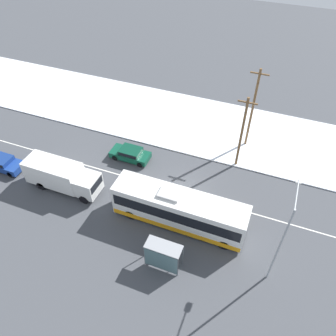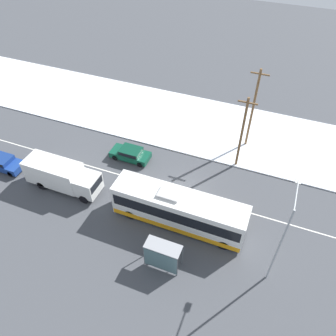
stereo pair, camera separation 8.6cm
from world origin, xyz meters
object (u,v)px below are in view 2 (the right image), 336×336
(city_bus, at_px, (179,209))
(streetlamp, at_px, (284,231))
(sedan_car, at_px, (131,153))
(utility_pole_snowlot, at_px, (253,109))
(parked_car_near_truck, at_px, (2,162))
(pedestrian_at_stop, at_px, (166,246))
(bus_shelter, at_px, (162,255))
(box_truck, at_px, (61,175))
(utility_pole_roadside, at_px, (242,133))

(city_bus, distance_m, streetlamp, 8.90)
(sedan_car, bearing_deg, utility_pole_snowlot, -147.81)
(sedan_car, bearing_deg, parked_car_near_truck, 27.51)
(pedestrian_at_stop, bearing_deg, utility_pole_snowlot, 79.02)
(pedestrian_at_stop, height_order, bus_shelter, bus_shelter)
(city_bus, relative_size, pedestrian_at_stop, 6.71)
(box_truck, bearing_deg, utility_pole_snowlot, 40.60)
(parked_car_near_truck, bearing_deg, streetlamp, -3.64)
(streetlamp, bearing_deg, box_truck, 175.05)
(bus_shelter, bearing_deg, city_bus, 93.84)
(pedestrian_at_stop, distance_m, bus_shelter, 1.37)
(city_bus, bearing_deg, streetlamp, -12.55)
(streetlamp, distance_m, utility_pole_snowlot, 15.29)
(bus_shelter, distance_m, streetlamp, 8.88)
(city_bus, distance_m, box_truck, 11.71)
(city_bus, height_order, sedan_car, city_bus)
(streetlamp, bearing_deg, sedan_car, 153.62)
(sedan_car, bearing_deg, utility_pole_roadside, -163.42)
(pedestrian_at_stop, xyz_separation_m, bus_shelter, (0.18, -1.20, 0.63))
(utility_pole_roadside, bearing_deg, utility_pole_snowlot, 86.29)
(pedestrian_at_stop, bearing_deg, streetlamp, 10.75)
(city_bus, xyz_separation_m, utility_pole_roadside, (2.99, 9.08, 2.47))
(city_bus, height_order, utility_pole_roadside, utility_pole_roadside)
(city_bus, relative_size, streetlamp, 1.41)
(parked_car_near_truck, bearing_deg, city_bus, 0.19)
(sedan_car, height_order, utility_pole_roadside, utility_pole_roadside)
(city_bus, bearing_deg, box_truck, -179.62)
(city_bus, height_order, box_truck, city_bus)
(pedestrian_at_stop, relative_size, bus_shelter, 0.61)
(bus_shelter, bearing_deg, box_truck, 159.85)
(utility_pole_roadside, bearing_deg, parked_car_near_truck, -157.50)
(bus_shelter, bearing_deg, streetlamp, 19.25)
(parked_car_near_truck, distance_m, utility_pole_snowlot, 26.02)
(box_truck, height_order, utility_pole_snowlot, utility_pole_snowlot)
(city_bus, xyz_separation_m, utility_pole_snowlot, (3.23, 12.73, 2.99))
(box_truck, relative_size, utility_pole_roadside, 0.91)
(city_bus, height_order, parked_car_near_truck, city_bus)
(parked_car_near_truck, distance_m, bus_shelter, 19.91)
(bus_shelter, bearing_deg, pedestrian_at_stop, 98.58)
(pedestrian_at_stop, height_order, utility_pole_roadside, utility_pole_roadside)
(sedan_car, bearing_deg, city_bus, 141.81)
(city_bus, xyz_separation_m, streetlamp, (8.03, -1.79, 3.40))
(city_bus, bearing_deg, parked_car_near_truck, -179.81)
(parked_car_near_truck, relative_size, streetlamp, 0.55)
(bus_shelter, distance_m, utility_pole_roadside, 14.06)
(sedan_car, xyz_separation_m, streetlamp, (15.58, -7.73, 4.39))
(parked_car_near_truck, height_order, streetlamp, streetlamp)
(box_truck, height_order, parked_car_near_truck, box_truck)
(city_bus, xyz_separation_m, box_truck, (-11.71, -0.08, -0.13))
(utility_pole_snowlot, bearing_deg, bus_shelter, -99.65)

